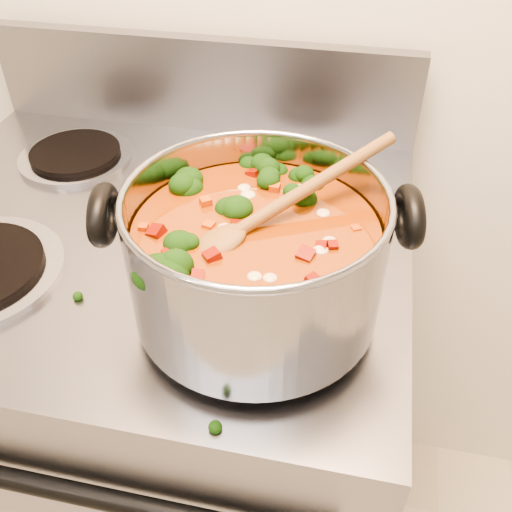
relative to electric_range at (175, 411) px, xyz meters
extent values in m
cube|color=gray|center=(0.00, 0.00, -0.01)|extent=(0.74, 0.64, 0.92)
cube|color=gray|center=(0.00, 0.30, 0.53)|extent=(0.74, 0.03, 0.16)
cylinder|color=black|center=(0.00, -0.34, 0.33)|extent=(0.63, 0.02, 0.02)
cylinder|color=#A5A5AD|center=(0.18, -0.15, 0.46)|extent=(0.22, 0.22, 0.01)
cylinder|color=black|center=(0.18, -0.15, 0.46)|extent=(0.18, 0.18, 0.01)
cylinder|color=#A5A5AD|center=(-0.18, 0.14, 0.46)|extent=(0.18, 0.18, 0.01)
cylinder|color=black|center=(-0.18, 0.14, 0.46)|extent=(0.15, 0.15, 0.01)
cylinder|color=#A5A5AD|center=(0.18, 0.14, 0.46)|extent=(0.18, 0.18, 0.01)
cylinder|color=black|center=(0.18, 0.14, 0.46)|extent=(0.15, 0.15, 0.01)
cylinder|color=gray|center=(0.19, -0.14, 0.54)|extent=(0.27, 0.27, 0.15)
torus|color=gray|center=(0.19, -0.14, 0.62)|extent=(0.28, 0.28, 0.01)
cylinder|color=#78300A|center=(0.19, -0.14, 0.53)|extent=(0.26, 0.26, 0.11)
torus|color=black|center=(0.04, -0.17, 0.60)|extent=(0.04, 0.08, 0.08)
torus|color=black|center=(0.34, -0.11, 0.60)|extent=(0.04, 0.08, 0.08)
ellipsoid|color=black|center=(0.22, -0.16, 0.58)|extent=(0.04, 0.04, 0.03)
ellipsoid|color=black|center=(0.18, -0.23, 0.58)|extent=(0.04, 0.04, 0.03)
ellipsoid|color=black|center=(0.21, -0.20, 0.58)|extent=(0.04, 0.04, 0.03)
ellipsoid|color=black|center=(0.19, -0.13, 0.58)|extent=(0.04, 0.04, 0.03)
ellipsoid|color=black|center=(0.16, -0.09, 0.58)|extent=(0.04, 0.04, 0.03)
ellipsoid|color=black|center=(0.28, -0.12, 0.58)|extent=(0.04, 0.04, 0.03)
ellipsoid|color=black|center=(0.16, -0.12, 0.58)|extent=(0.04, 0.04, 0.03)
ellipsoid|color=black|center=(0.11, -0.12, 0.58)|extent=(0.04, 0.04, 0.03)
ellipsoid|color=black|center=(0.22, -0.14, 0.58)|extent=(0.04, 0.04, 0.03)
ellipsoid|color=black|center=(0.14, -0.19, 0.58)|extent=(0.04, 0.04, 0.03)
ellipsoid|color=maroon|center=(0.15, -0.15, 0.58)|extent=(0.01, 0.01, 0.01)
ellipsoid|color=maroon|center=(0.22, -0.12, 0.58)|extent=(0.01, 0.01, 0.01)
ellipsoid|color=maroon|center=(0.27, -0.15, 0.58)|extent=(0.01, 0.01, 0.01)
ellipsoid|color=maroon|center=(0.14, -0.19, 0.58)|extent=(0.01, 0.01, 0.01)
ellipsoid|color=maroon|center=(0.21, -0.09, 0.58)|extent=(0.01, 0.01, 0.01)
ellipsoid|color=maroon|center=(0.20, -0.16, 0.58)|extent=(0.01, 0.01, 0.01)
ellipsoid|color=maroon|center=(0.14, -0.18, 0.58)|extent=(0.01, 0.01, 0.01)
ellipsoid|color=maroon|center=(0.12, -0.21, 0.58)|extent=(0.01, 0.01, 0.01)
ellipsoid|color=maroon|center=(0.14, -0.07, 0.58)|extent=(0.01, 0.01, 0.01)
ellipsoid|color=maroon|center=(0.17, -0.20, 0.58)|extent=(0.01, 0.01, 0.01)
ellipsoid|color=maroon|center=(0.17, -0.07, 0.58)|extent=(0.01, 0.01, 0.01)
ellipsoid|color=#BC400A|center=(0.17, -0.04, 0.58)|extent=(0.01, 0.01, 0.01)
ellipsoid|color=#BC400A|center=(0.15, -0.19, 0.58)|extent=(0.01, 0.01, 0.01)
ellipsoid|color=#BC400A|center=(0.24, -0.05, 0.58)|extent=(0.01, 0.01, 0.01)
ellipsoid|color=#BC400A|center=(0.14, -0.08, 0.58)|extent=(0.01, 0.01, 0.01)
ellipsoid|color=#BC400A|center=(0.22, -0.20, 0.58)|extent=(0.01, 0.01, 0.01)
ellipsoid|color=#BC400A|center=(0.30, -0.18, 0.58)|extent=(0.01, 0.01, 0.01)
ellipsoid|color=#BC400A|center=(0.15, -0.08, 0.58)|extent=(0.01, 0.01, 0.01)
ellipsoid|color=#BC400A|center=(0.14, -0.18, 0.58)|extent=(0.01, 0.01, 0.01)
ellipsoid|color=beige|center=(0.13, -0.11, 0.58)|extent=(0.02, 0.02, 0.01)
ellipsoid|color=beige|center=(0.28, -0.21, 0.58)|extent=(0.02, 0.02, 0.01)
ellipsoid|color=beige|center=(0.21, -0.25, 0.58)|extent=(0.02, 0.02, 0.01)
ellipsoid|color=beige|center=(0.20, -0.21, 0.58)|extent=(0.02, 0.02, 0.01)
ellipsoid|color=beige|center=(0.15, -0.09, 0.58)|extent=(0.02, 0.02, 0.01)
ellipsoid|color=beige|center=(0.18, -0.21, 0.58)|extent=(0.02, 0.02, 0.01)
ellipsoid|color=beige|center=(0.21, -0.14, 0.58)|extent=(0.02, 0.02, 0.01)
ellipsoid|color=beige|center=(0.21, -0.23, 0.58)|extent=(0.02, 0.02, 0.01)
ellipsoid|color=beige|center=(0.16, -0.18, 0.58)|extent=(0.02, 0.02, 0.01)
ellipsoid|color=olive|center=(0.16, -0.17, 0.58)|extent=(0.08, 0.07, 0.03)
cylinder|color=olive|center=(0.24, -0.10, 0.61)|extent=(0.17, 0.17, 0.07)
ellipsoid|color=black|center=(0.35, -0.19, 0.46)|extent=(0.01, 0.01, 0.01)
ellipsoid|color=black|center=(0.00, -0.22, 0.46)|extent=(0.01, 0.01, 0.01)
camera|label=1|loc=(0.29, -0.60, 0.94)|focal=40.00mm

